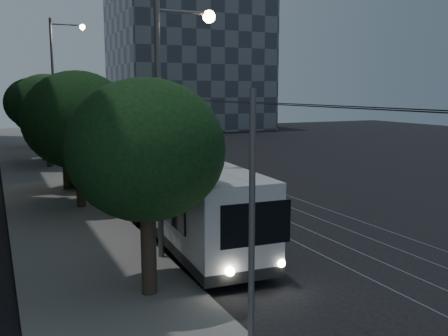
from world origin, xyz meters
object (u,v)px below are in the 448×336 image
trolleybus (183,196)px  car_white_b (92,158)px  car_white_a (117,169)px  streetlamp_near (170,106)px  car_white_c (69,148)px  pickup_silver (109,177)px  car_white_d (74,142)px  streetlamp_far (59,79)px

trolleybus → car_white_b: bearing=93.2°
car_white_a → streetlamp_near: bearing=-107.9°
trolleybus → car_white_c: bearing=94.0°
pickup_silver → car_white_d: size_ratio=1.76×
car_white_c → car_white_b: bearing=-65.6°
pickup_silver → car_white_b: bearing=72.6°
car_white_a → trolleybus: bearing=-103.8°
streetlamp_near → car_white_a: bearing=83.4°
pickup_silver → car_white_a: size_ratio=1.66×
streetlamp_far → car_white_d: bearing=77.4°
trolleybus → car_white_c: trolleybus is taller
pickup_silver → car_white_c: bearing=76.0°
streetlamp_far → car_white_b: bearing=-55.4°
car_white_a → streetlamp_far: (-2.54, 8.15, 6.16)m
pickup_silver → streetlamp_near: (-0.50, -12.68, 4.51)m
car_white_a → car_white_c: (-1.16, 15.00, -0.02)m
pickup_silver → streetlamp_near: size_ratio=0.73×
pickup_silver → streetlamp_far: size_ratio=0.57×
streetlamp_near → streetlamp_far: size_ratio=0.78×
car_white_b → car_white_a: bearing=-58.4°
car_white_b → trolleybus: bearing=-65.7°
car_white_a → streetlamp_near: 17.84m
pickup_silver → streetlamp_far: (-1.07, 12.55, 5.92)m
streetlamp_near → car_white_c: bearing=88.5°
car_white_c → streetlamp_near: 32.44m
car_white_d → car_white_b: bearing=-91.7°
car_white_d → streetlamp_far: (-2.67, -11.93, 6.19)m
car_white_c → car_white_d: bearing=97.5°
streetlamp_far → pickup_silver: bearing=-85.1°
car_white_a → streetlamp_near: (-1.98, -17.08, 4.75)m
car_white_b → streetlamp_far: 6.86m
car_white_b → car_white_d: size_ratio=1.43×
car_white_d → car_white_c: bearing=-102.6°
car_white_a → car_white_d: 20.08m
trolleybus → streetlamp_near: 4.61m
streetlamp_near → trolleybus: bearing=61.5°
streetlamp_near → streetlamp_far: 25.28m
trolleybus → streetlamp_far: streetlamp_far is taller
car_white_b → streetlamp_near: 23.09m
car_white_b → car_white_c: size_ratio=1.33×
trolleybus → streetlamp_far: 23.46m
car_white_c → streetlamp_far: (-1.38, -6.85, 6.17)m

